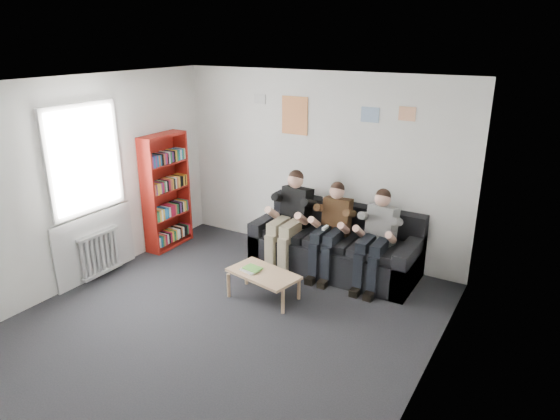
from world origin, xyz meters
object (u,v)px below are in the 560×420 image
(coffee_table, at_px, (263,276))
(person_left, at_px, (289,220))
(bookshelf, at_px, (166,192))
(person_right, at_px, (376,239))
(person_middle, at_px, (330,230))
(sofa, at_px, (336,248))

(coffee_table, relative_size, person_left, 0.65)
(bookshelf, height_order, person_left, bookshelf)
(coffee_table, xyz_separation_m, person_right, (1.07, 1.03, 0.35))
(bookshelf, xyz_separation_m, person_middle, (2.61, 0.36, -0.23))
(person_middle, relative_size, person_right, 1.00)
(person_middle, bearing_deg, sofa, 85.58)
(sofa, height_order, person_right, person_right)
(coffee_table, distance_m, person_left, 1.11)
(sofa, distance_m, person_middle, 0.39)
(person_right, bearing_deg, sofa, 171.69)
(bookshelf, distance_m, coffee_table, 2.35)
(bookshelf, xyz_separation_m, coffee_table, (2.18, -0.67, -0.58))
(person_left, relative_size, person_right, 1.06)
(sofa, xyz_separation_m, person_left, (-0.64, -0.21, 0.36))
(person_left, distance_m, person_right, 1.29)
(sofa, height_order, bookshelf, bookshelf)
(person_left, height_order, person_middle, person_left)
(bookshelf, distance_m, person_left, 2.01)
(bookshelf, height_order, person_middle, bookshelf)
(coffee_table, distance_m, person_right, 1.53)
(bookshelf, relative_size, person_right, 1.37)
(sofa, height_order, coffee_table, sofa)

